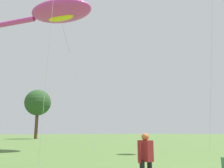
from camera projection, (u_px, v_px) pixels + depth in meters
name	position (u px, v px, depth m)	size (l,w,h in m)	color
big_show_kite	(57.00, 13.00, 21.11)	(9.36, 12.71, 12.61)	#CC3899
person_grey_haired_man	(146.00, 157.00, 5.76)	(0.49, 0.35, 1.37)	black
tree_broad_distant	(38.00, 103.00, 50.52)	(5.54, 5.54, 10.40)	#513823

